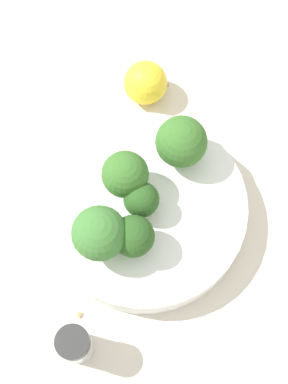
% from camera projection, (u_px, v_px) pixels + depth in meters
% --- Properties ---
extents(ground_plane, '(3.00, 3.00, 0.00)m').
position_uv_depth(ground_plane, '(144.00, 215.00, 0.58)').
color(ground_plane, beige).
extents(bowl, '(0.21, 0.21, 0.04)m').
position_uv_depth(bowl, '(144.00, 209.00, 0.56)').
color(bowl, white).
rests_on(bowl, ground_plane).
extents(broccoli_floret_0, '(0.04, 0.04, 0.04)m').
position_uv_depth(broccoli_floret_0, '(141.00, 200.00, 0.52)').
color(broccoli_floret_0, '#84AD66').
rests_on(broccoli_floret_0, bowl).
extents(broccoli_floret_1, '(0.05, 0.05, 0.06)m').
position_uv_depth(broccoli_floret_1, '(181.00, 142.00, 0.54)').
color(broccoli_floret_1, '#8EB770').
rests_on(broccoli_floret_1, bowl).
extents(broccoli_floret_2, '(0.04, 0.04, 0.05)m').
position_uv_depth(broccoli_floret_2, '(133.00, 237.00, 0.50)').
color(broccoli_floret_2, '#8EB770').
rests_on(broccoli_floret_2, bowl).
extents(broccoli_floret_3, '(0.05, 0.05, 0.06)m').
position_uv_depth(broccoli_floret_3, '(125.00, 175.00, 0.52)').
color(broccoli_floret_3, '#8EB770').
rests_on(broccoli_floret_3, bowl).
extents(broccoli_floret_4, '(0.05, 0.05, 0.06)m').
position_uv_depth(broccoli_floret_4, '(99.00, 233.00, 0.50)').
color(broccoli_floret_4, '#8EB770').
rests_on(broccoli_floret_4, bowl).
extents(pepper_shaker, '(0.03, 0.03, 0.06)m').
position_uv_depth(pepper_shaker, '(76.00, 345.00, 0.50)').
color(pepper_shaker, '#B2B7BC').
rests_on(pepper_shaker, ground_plane).
extents(lemon_wedge, '(0.05, 0.05, 0.05)m').
position_uv_depth(lemon_wedge, '(146.00, 83.00, 0.61)').
color(lemon_wedge, yellow).
rests_on(lemon_wedge, ground_plane).
extents(almond_crumb_0, '(0.00, 0.01, 0.01)m').
position_uv_depth(almond_crumb_0, '(79.00, 315.00, 0.54)').
color(almond_crumb_0, '#AD7F4C').
rests_on(almond_crumb_0, ground_plane).
extents(almond_crumb_1, '(0.01, 0.01, 0.01)m').
position_uv_depth(almond_crumb_1, '(165.00, 83.00, 0.64)').
color(almond_crumb_1, tan).
rests_on(almond_crumb_1, ground_plane).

